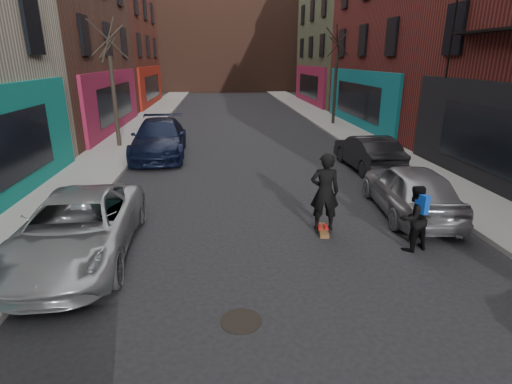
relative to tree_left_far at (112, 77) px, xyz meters
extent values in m
cube|color=gray|center=(-0.05, 12.00, -3.31)|extent=(2.50, 84.00, 0.13)
cube|color=gray|center=(12.45, 12.00, -3.31)|extent=(2.50, 84.00, 0.13)
cube|color=#47281E|center=(6.20, 38.00, 3.62)|extent=(40.00, 10.00, 14.00)
imported|color=#909398|center=(1.77, -11.55, -2.69)|extent=(2.45, 5.04, 1.38)
imported|color=black|center=(2.23, -1.90, -2.58)|extent=(2.49, 5.62, 1.60)
imported|color=#96989E|center=(10.15, -9.72, -2.65)|extent=(2.08, 4.41, 1.46)
imported|color=black|center=(10.71, -4.91, -2.70)|extent=(1.61, 4.17, 1.36)
cube|color=brown|center=(7.43, -10.76, -3.33)|extent=(0.30, 0.82, 0.10)
imported|color=black|center=(7.43, -10.76, -2.30)|extent=(0.76, 0.54, 1.95)
imported|color=black|center=(9.20, -11.88, -2.61)|extent=(0.89, 0.78, 1.54)
cube|color=#0C3DB5|center=(9.25, -12.05, -2.20)|extent=(0.22, 0.33, 0.42)
cylinder|color=black|center=(5.17, -14.19, -3.37)|extent=(0.92, 0.92, 0.01)
camera|label=1|loc=(4.89, -19.83, 0.80)|focal=28.00mm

